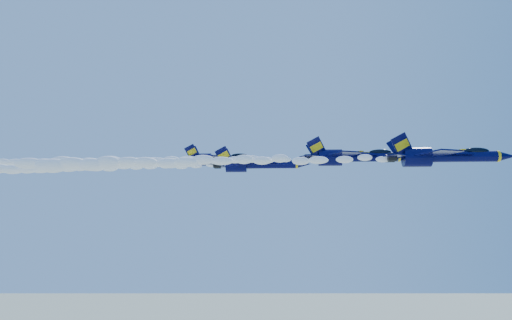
# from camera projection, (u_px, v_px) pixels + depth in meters

# --- Properties ---
(jet_lead) EXTENTS (16.02, 13.14, 5.95)m
(jet_lead) POSITION_uv_depth(u_px,v_px,m) (442.00, 156.00, 62.73)
(jet_lead) COLOR #040535
(smoke_trail_jet_lead) EXTENTS (44.89, 1.91, 1.72)m
(smoke_trail_jet_lead) POSITION_uv_depth(u_px,v_px,m) (212.00, 161.00, 64.37)
(smoke_trail_jet_lead) COLOR white
(jet_second) EXTENTS (16.45, 13.50, 6.11)m
(jet_second) POSITION_uv_depth(u_px,v_px,m) (352.00, 157.00, 75.22)
(jet_second) COLOR #040535
(smoke_trail_jet_second) EXTENTS (44.89, 1.97, 1.77)m
(smoke_trail_jet_second) POSITION_uv_depth(u_px,v_px,m) (159.00, 161.00, 76.87)
(smoke_trail_jet_second) COLOR white
(jet_third) EXTENTS (16.50, 13.54, 6.13)m
(jet_third) POSITION_uv_depth(u_px,v_px,m) (256.00, 164.00, 84.89)
(jet_third) COLOR #040535
(smoke_trail_jet_third) EXTENTS (44.89, 1.97, 1.77)m
(smoke_trail_jet_third) POSITION_uv_depth(u_px,v_px,m) (86.00, 168.00, 86.55)
(smoke_trail_jet_third) COLOR white
(jet_fourth) EXTENTS (15.36, 12.60, 5.71)m
(jet_fourth) POSITION_uv_depth(u_px,v_px,m) (219.00, 159.00, 94.91)
(jet_fourth) COLOR #040535
(smoke_trail_jet_fourth) EXTENTS (44.89, 1.83, 1.65)m
(smoke_trail_jet_fourth) POSITION_uv_depth(u_px,v_px,m) (70.00, 162.00, 96.54)
(smoke_trail_jet_fourth) COLOR white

